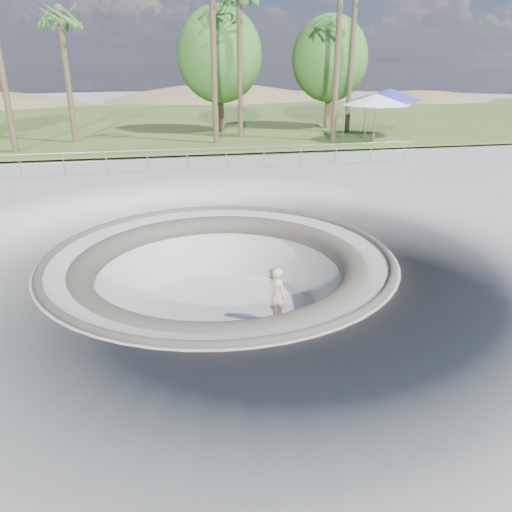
# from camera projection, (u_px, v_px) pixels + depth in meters

# --- Properties ---
(ground) EXTENTS (180.00, 180.00, 0.00)m
(ground) POSITION_uv_depth(u_px,v_px,m) (219.00, 255.00, 14.73)
(ground) COLOR #AAA9A5
(ground) RESTS_ON ground
(skate_bowl) EXTENTS (14.00, 14.00, 4.10)m
(skate_bowl) POSITION_uv_depth(u_px,v_px,m) (221.00, 310.00, 15.40)
(skate_bowl) COLOR #AAA9A5
(skate_bowl) RESTS_ON ground
(grass_strip) EXTENTS (180.00, 36.00, 0.12)m
(grass_strip) POSITION_uv_depth(u_px,v_px,m) (170.00, 120.00, 45.64)
(grass_strip) COLOR #3D5321
(grass_strip) RESTS_ON ground
(distant_hills) EXTENTS (103.20, 45.00, 28.60)m
(distant_hills) POSITION_uv_depth(u_px,v_px,m) (193.00, 154.00, 70.11)
(distant_hills) COLOR brown
(distant_hills) RESTS_ON ground
(safety_railing) EXTENTS (25.00, 0.06, 1.03)m
(safety_railing) POSITION_uv_depth(u_px,v_px,m) (187.00, 158.00, 25.41)
(safety_railing) COLOR gray
(safety_railing) RESTS_ON ground
(skateboard) EXTENTS (0.86, 0.48, 0.09)m
(skateboard) POSITION_uv_depth(u_px,v_px,m) (277.00, 322.00, 14.73)
(skateboard) COLOR brown
(skateboard) RESTS_ON ground
(skater) EXTENTS (0.63, 0.73, 1.70)m
(skater) POSITION_uv_depth(u_px,v_px,m) (278.00, 295.00, 14.41)
(skater) COLOR beige
(skater) RESTS_ON skateboard
(canopy_white) EXTENTS (5.62, 5.62, 3.05)m
(canopy_white) POSITION_uv_depth(u_px,v_px,m) (376.00, 100.00, 32.53)
(canopy_white) COLOR gray
(canopy_white) RESTS_ON ground
(canopy_blue) EXTENTS (6.04, 6.04, 3.26)m
(canopy_blue) POSITION_uv_depth(u_px,v_px,m) (389.00, 94.00, 34.58)
(canopy_blue) COLOR gray
(canopy_blue) RESTS_ON ground
(palm_b) EXTENTS (2.60, 2.60, 8.81)m
(palm_b) POSITION_uv_depth(u_px,v_px,m) (60.00, 19.00, 30.31)
(palm_b) COLOR brown
(palm_b) RESTS_ON ground
(bushy_tree_mid) EXTENTS (6.17, 5.61, 8.90)m
(bushy_tree_mid) POSITION_uv_depth(u_px,v_px,m) (220.00, 55.00, 36.07)
(bushy_tree_mid) COLOR brown
(bushy_tree_mid) RESTS_ON ground
(bushy_tree_right) EXTENTS (5.90, 5.36, 8.51)m
(bushy_tree_right) POSITION_uv_depth(u_px,v_px,m) (330.00, 59.00, 38.43)
(bushy_tree_right) COLOR brown
(bushy_tree_right) RESTS_ON ground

